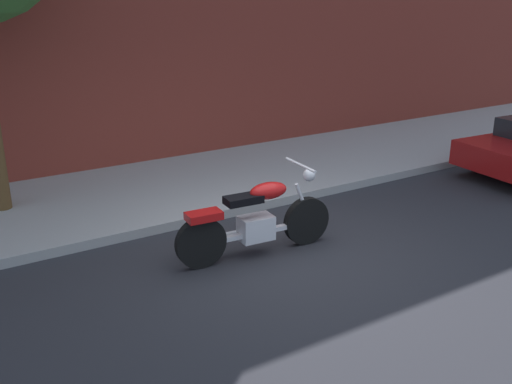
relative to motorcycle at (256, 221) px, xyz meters
The scene contains 3 objects.
ground_plane 0.64m from the motorcycle, 32.89° to the right, with size 60.00×60.00×0.00m, color #28282D.
sidewalk 2.94m from the motorcycle, 82.92° to the left, with size 25.50×3.16×0.14m, color #9D9D9D.
motorcycle is the anchor object (origin of this frame).
Camera 1 is at (-4.07, -5.70, 3.32)m, focal length 41.00 mm.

